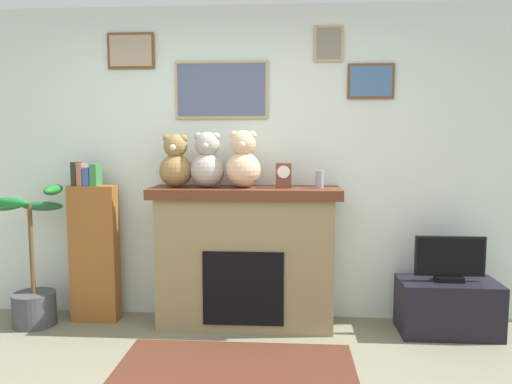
{
  "coord_description": "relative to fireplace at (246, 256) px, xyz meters",
  "views": [
    {
      "loc": [
        0.52,
        -2.16,
        1.5
      ],
      "look_at": [
        0.26,
        1.72,
        1.09
      ],
      "focal_mm": 34.45,
      "sensor_mm": 36.0,
      "label": 1
    }
  ],
  "objects": [
    {
      "name": "back_wall",
      "position": [
        -0.18,
        0.28,
        0.74
      ],
      "size": [
        5.2,
        0.15,
        2.6
      ],
      "color": "silver",
      "rests_on": "ground_plane"
    },
    {
      "name": "mantel_clock",
      "position": [
        0.3,
        -0.02,
        0.66
      ],
      "size": [
        0.12,
        0.09,
        0.2
      ],
      "color": "brown",
      "rests_on": "fireplace"
    },
    {
      "name": "candle_jar",
      "position": [
        0.59,
        -0.02,
        0.63
      ],
      "size": [
        0.06,
        0.06,
        0.14
      ],
      "primitive_type": "cylinder",
      "color": "gray",
      "rests_on": "fireplace"
    },
    {
      "name": "potted_plant",
      "position": [
        -1.72,
        -0.12,
        -0.19
      ],
      "size": [
        0.52,
        0.54,
        1.15
      ],
      "color": "#3F3F44",
      "rests_on": "ground_plane"
    },
    {
      "name": "teddy_bear_brown",
      "position": [
        -0.02,
        -0.02,
        0.76
      ],
      "size": [
        0.28,
        0.28,
        0.45
      ],
      "color": "#D1B087",
      "rests_on": "fireplace"
    },
    {
      "name": "teddy_bear_grey",
      "position": [
        -0.56,
        -0.02,
        0.75
      ],
      "size": [
        0.26,
        0.26,
        0.42
      ],
      "color": "olive",
      "rests_on": "fireplace"
    },
    {
      "name": "teddy_bear_cream",
      "position": [
        -0.3,
        -0.02,
        0.76
      ],
      "size": [
        0.27,
        0.27,
        0.44
      ],
      "color": "#A59D95",
      "rests_on": "fireplace"
    },
    {
      "name": "tv_stand",
      "position": [
        1.59,
        -0.08,
        -0.36
      ],
      "size": [
        0.75,
        0.4,
        0.42
      ],
      "primitive_type": "cube",
      "color": "black",
      "rests_on": "ground_plane"
    },
    {
      "name": "area_rug",
      "position": [
        0.0,
        -0.9,
        -0.57
      ],
      "size": [
        1.59,
        1.07,
        0.01
      ],
      "primitive_type": "cube",
      "color": "#4A2618",
      "rests_on": "ground_plane"
    },
    {
      "name": "television",
      "position": [
        1.59,
        -0.08,
        0.01
      ],
      "size": [
        0.53,
        0.14,
        0.35
      ],
      "color": "black",
      "rests_on": "tv_stand"
    },
    {
      "name": "fireplace",
      "position": [
        0.0,
        0.0,
        0.0
      ],
      "size": [
        1.51,
        0.5,
        1.13
      ],
      "color": "#897550",
      "rests_on": "ground_plane"
    },
    {
      "name": "bookshelf",
      "position": [
        -1.26,
        0.02,
        0.04
      ],
      "size": [
        0.38,
        0.16,
        1.33
      ],
      "color": "brown",
      "rests_on": "ground_plane"
    }
  ]
}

